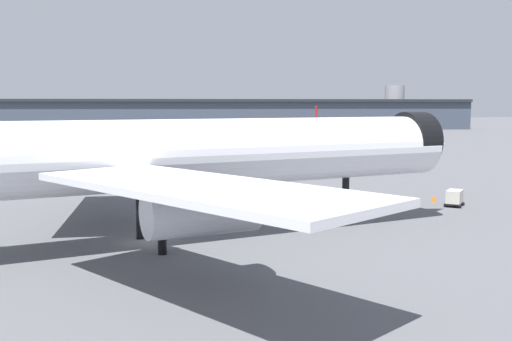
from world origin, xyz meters
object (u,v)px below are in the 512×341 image
Objects in this scene: baggage_tug_wing at (112,181)px; baggage_cart_trailing at (454,198)px; airliner_far_taxiway at (313,131)px; airliner_near_gate at (176,156)px; traffic_cone_near_nose at (434,199)px.

baggage_tug_wing reaches higher than baggage_cart_trailing.
baggage_cart_trailing is (-5.23, -80.24, -3.84)m from airliner_far_taxiway.
airliner_far_taxiway is at bearing -145.86° from baggage_cart_trailing.
airliner_near_gate reaches higher than baggage_cart_trailing.
baggage_tug_wing is at bearing -81.23° from baggage_cart_trailing.
airliner_far_taxiway is 13.72× the size of baggage_cart_trailing.
baggage_cart_trailing is (30.93, 12.72, -6.18)m from airliner_near_gate.
baggage_tug_wing is at bearing 154.24° from traffic_cone_near_nose.
airliner_far_taxiway is at bearing 85.51° from traffic_cone_near_nose.
baggage_tug_wing is 1.22× the size of baggage_cart_trailing.
baggage_tug_wing is 4.41× the size of traffic_cone_near_nose.
airliner_near_gate is 34.74m from traffic_cone_near_nose.
baggage_cart_trailing is at bearing -75.85° from traffic_cone_near_nose.
baggage_tug_wing is 41.83m from traffic_cone_near_nose.
airliner_near_gate reaches higher than traffic_cone_near_nose.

